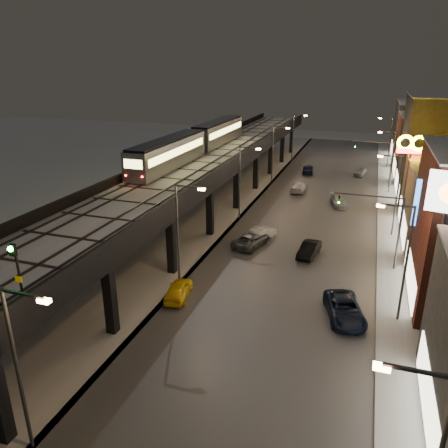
% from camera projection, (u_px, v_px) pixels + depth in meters
% --- Properties ---
extents(ground, '(220.00, 220.00, 0.00)m').
position_uv_depth(ground, '(102.00, 385.00, 26.05)').
color(ground, silver).
extents(road_surface, '(17.00, 120.00, 0.06)m').
position_uv_depth(road_surface, '(311.00, 215.00, 54.94)').
color(road_surface, '#46474D').
rests_on(road_surface, ground).
extents(sidewalk_right, '(4.00, 120.00, 0.14)m').
position_uv_depth(sidewalk_right, '(395.00, 224.00, 51.94)').
color(sidewalk_right, '#9FA1A8').
rests_on(sidewalk_right, ground).
extents(under_viaduct_pavement, '(11.00, 120.00, 0.06)m').
position_uv_depth(under_viaduct_pavement, '(210.00, 205.00, 58.96)').
color(under_viaduct_pavement, '#9FA1A8').
rests_on(under_viaduct_pavement, ground).
extents(elevated_viaduct, '(9.00, 100.00, 6.30)m').
position_uv_depth(elevated_viaduct, '(201.00, 170.00, 54.22)').
color(elevated_viaduct, black).
rests_on(elevated_viaduct, ground).
extents(viaduct_trackbed, '(8.40, 100.00, 0.32)m').
position_uv_depth(viaduct_trackbed, '(201.00, 163.00, 54.07)').
color(viaduct_trackbed, '#B2B7C1').
rests_on(viaduct_trackbed, elevated_viaduct).
extents(viaduct_parapet_streetside, '(0.30, 100.00, 1.10)m').
position_uv_depth(viaduct_parapet_streetside, '(235.00, 162.00, 52.64)').
color(viaduct_parapet_streetside, black).
rests_on(viaduct_parapet_streetside, elevated_viaduct).
extents(viaduct_parapet_far, '(0.30, 100.00, 1.10)m').
position_uv_depth(viaduct_parapet_far, '(169.00, 157.00, 55.23)').
color(viaduct_parapet_far, black).
rests_on(viaduct_parapet_far, elevated_viaduct).
extents(building_e, '(12.20, 12.20, 10.16)m').
position_uv_depth(building_e, '(436.00, 146.00, 72.29)').
color(building_e, maroon).
rests_on(building_e, ground).
extents(building_f, '(12.20, 16.20, 11.16)m').
position_uv_depth(building_f, '(428.00, 132.00, 84.57)').
color(building_f, '#3D3D3F').
rests_on(building_f, ground).
extents(streetlight_left_0, '(2.57, 0.28, 9.00)m').
position_uv_depth(streetlight_left_0, '(20.00, 362.00, 19.92)').
color(streetlight_left_0, '#38383A').
rests_on(streetlight_left_0, ground).
extents(streetlight_left_1, '(2.57, 0.28, 9.00)m').
position_uv_depth(streetlight_left_1, '(180.00, 229.00, 35.93)').
color(streetlight_left_1, '#38383A').
rests_on(streetlight_left_1, ground).
extents(streetlight_right_1, '(2.56, 0.28, 9.00)m').
position_uv_depth(streetlight_right_1, '(403.00, 256.00, 30.82)').
color(streetlight_right_1, '#38383A').
rests_on(streetlight_right_1, ground).
extents(streetlight_left_2, '(2.57, 0.28, 9.00)m').
position_uv_depth(streetlight_left_2, '(242.00, 178.00, 51.94)').
color(streetlight_left_2, '#38383A').
rests_on(streetlight_left_2, ground).
extents(streetlight_right_2, '(2.56, 0.28, 9.00)m').
position_uv_depth(streetlight_right_2, '(395.00, 190.00, 46.83)').
color(streetlight_right_2, '#38383A').
rests_on(streetlight_right_2, ground).
extents(streetlight_left_3, '(2.57, 0.28, 9.00)m').
position_uv_depth(streetlight_left_3, '(274.00, 151.00, 67.95)').
color(streetlight_left_3, '#38383A').
rests_on(streetlight_left_3, ground).
extents(streetlight_right_3, '(2.56, 0.28, 9.00)m').
position_uv_depth(streetlight_right_3, '(391.00, 158.00, 62.84)').
color(streetlight_right_3, '#38383A').
rests_on(streetlight_right_3, ground).
extents(streetlight_left_4, '(2.57, 0.28, 9.00)m').
position_uv_depth(streetlight_left_4, '(294.00, 134.00, 83.96)').
color(streetlight_left_4, '#38383A').
rests_on(streetlight_left_4, ground).
extents(streetlight_right_4, '(2.56, 0.28, 9.00)m').
position_uv_depth(streetlight_right_4, '(389.00, 139.00, 78.85)').
color(streetlight_right_4, '#38383A').
rests_on(streetlight_right_4, ground).
extents(traffic_light_rig_a, '(6.10, 0.34, 7.00)m').
position_uv_depth(traffic_light_rig_a, '(387.00, 223.00, 39.34)').
color(traffic_light_rig_a, '#38383A').
rests_on(traffic_light_rig_a, ground).
extents(traffic_light_rig_b, '(6.10, 0.34, 7.00)m').
position_uv_depth(traffic_light_rig_b, '(384.00, 158.00, 66.03)').
color(traffic_light_rig_b, '#38383A').
rests_on(traffic_light_rig_b, ground).
extents(subway_train, '(2.77, 34.01, 3.30)m').
position_uv_depth(subway_train, '(197.00, 141.00, 58.51)').
color(subway_train, gray).
rests_on(subway_train, viaduct_trackbed).
extents(rail_signal, '(0.38, 0.45, 3.29)m').
position_uv_depth(rail_signal, '(15.00, 262.00, 21.21)').
color(rail_signal, black).
rests_on(rail_signal, viaduct_trackbed).
extents(car_taxi, '(2.32, 4.35, 1.41)m').
position_uv_depth(car_taxi, '(179.00, 290.00, 35.47)').
color(car_taxi, yellow).
rests_on(car_taxi, ground).
extents(car_near_white, '(2.79, 4.62, 1.44)m').
position_uv_depth(car_near_white, '(261.00, 234.00, 47.12)').
color(car_near_white, silver).
rests_on(car_near_white, ground).
extents(car_mid_silver, '(3.53, 5.53, 1.42)m').
position_uv_depth(car_mid_silver, '(251.00, 240.00, 45.56)').
color(car_mid_silver, '#45484E').
rests_on(car_mid_silver, ground).
extents(car_mid_dark, '(2.02, 4.94, 1.43)m').
position_uv_depth(car_mid_dark, '(299.00, 187.00, 64.93)').
color(car_mid_dark, silver).
rests_on(car_mid_dark, ground).
extents(car_far_white, '(2.29, 4.57, 1.49)m').
position_uv_depth(car_far_white, '(308.00, 169.00, 75.71)').
color(car_far_white, black).
rests_on(car_far_white, ground).
extents(car_onc_silver, '(2.05, 4.37, 1.38)m').
position_uv_depth(car_onc_silver, '(309.00, 250.00, 43.13)').
color(car_onc_silver, black).
rests_on(car_onc_silver, ground).
extents(car_onc_dark, '(3.83, 5.85, 1.50)m').
position_uv_depth(car_onc_dark, '(345.00, 310.00, 32.58)').
color(car_onc_dark, black).
rests_on(car_onc_dark, ground).
extents(car_onc_white, '(2.90, 4.75, 1.29)m').
position_uv_depth(car_onc_white, '(339.00, 201.00, 58.48)').
color(car_onc_white, '#989CA6').
rests_on(car_onc_white, ground).
extents(car_onc_red, '(2.24, 3.98, 1.28)m').
position_uv_depth(car_onc_red, '(360.00, 172.00, 74.30)').
color(car_onc_red, gray).
rests_on(car_onc_red, ground).
extents(sign_mcdonalds, '(3.18, 0.47, 10.71)m').
position_uv_depth(sign_mcdonalds, '(411.00, 152.00, 48.08)').
color(sign_mcdonalds, '#38383A').
rests_on(sign_mcdonalds, ground).
extents(sign_citgo, '(2.54, 0.39, 12.04)m').
position_uv_depth(sign_citgo, '(446.00, 216.00, 26.57)').
color(sign_citgo, '#38383A').
rests_on(sign_citgo, ground).
extents(sign_carwash, '(1.76, 0.35, 9.14)m').
position_uv_depth(sign_carwash, '(424.00, 211.00, 36.23)').
color(sign_carwash, '#38383A').
rests_on(sign_carwash, ground).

